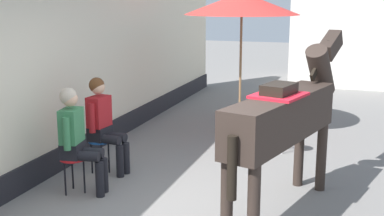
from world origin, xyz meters
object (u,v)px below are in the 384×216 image
seated_visitor_far (103,120)px  saddled_horse_center (286,115)px  seated_visitor_near (77,135)px  cafe_parasol (242,4)px  spare_stool_white (288,129)px

seated_visitor_far → saddled_horse_center: (2.66, -0.51, 0.38)m
seated_visitor_near → cafe_parasol: size_ratio=0.54×
seated_visitor_near → cafe_parasol: bearing=70.9°
seated_visitor_far → saddled_horse_center: saddled_horse_center is taller
cafe_parasol → seated_visitor_far: bearing=-115.0°
saddled_horse_center → cafe_parasol: size_ratio=1.13×
saddled_horse_center → spare_stool_white: 2.43m
seated_visitor_near → saddled_horse_center: (2.60, 0.31, 0.38)m
saddled_horse_center → seated_visitor_far: bearing=169.2°
seated_visitor_near → saddled_horse_center: bearing=6.9°
seated_visitor_near → saddled_horse_center: 2.65m
spare_stool_white → seated_visitor_far: bearing=-143.2°
seated_visitor_far → cafe_parasol: 3.55m
seated_visitor_near → seated_visitor_far: same height
cafe_parasol → spare_stool_white: 2.48m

